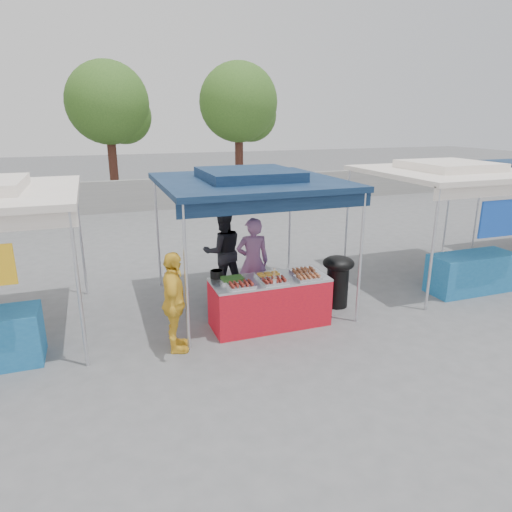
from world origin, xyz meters
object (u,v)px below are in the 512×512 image
object	(u,v)px
wok_burner	(338,277)
customer_person	(174,303)
vendor_woman	(253,262)
helper_man	(223,251)
cooking_pot	(217,274)
vendor_table	(270,302)

from	to	relation	value
wok_burner	customer_person	world-z (taller)	customer_person
vendor_woman	helper_man	xyz separation A→B (m)	(-0.33, 0.89, -0.00)
cooking_pot	helper_man	bearing A→B (deg)	70.56
vendor_table	vendor_woman	distance (m)	1.04
cooking_pot	wok_burner	size ratio (longest dim) A/B	0.23
cooking_pot	vendor_woman	xyz separation A→B (m)	(0.86, 0.61, -0.06)
cooking_pot	wok_burner	bearing A→B (deg)	0.01
vendor_table	helper_man	world-z (taller)	helper_man
cooking_pot	vendor_woman	bearing A→B (deg)	35.44
cooking_pot	vendor_woman	size ratio (longest dim) A/B	0.13
wok_burner	helper_man	size ratio (longest dim) A/B	0.59
wok_burner	helper_man	distance (m)	2.37
cooking_pot	customer_person	distance (m)	1.11
cooking_pot	wok_burner	distance (m)	2.37
cooking_pot	customer_person	xyz separation A→B (m)	(-0.86, -0.70, -0.12)
vendor_table	customer_person	world-z (taller)	customer_person
vendor_table	cooking_pot	bearing A→B (deg)	158.03
cooking_pot	customer_person	world-z (taller)	customer_person
vendor_table	customer_person	distance (m)	1.77
vendor_table	vendor_woman	size ratio (longest dim) A/B	1.17
vendor_woman	customer_person	distance (m)	2.16
helper_man	customer_person	bearing A→B (deg)	57.96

